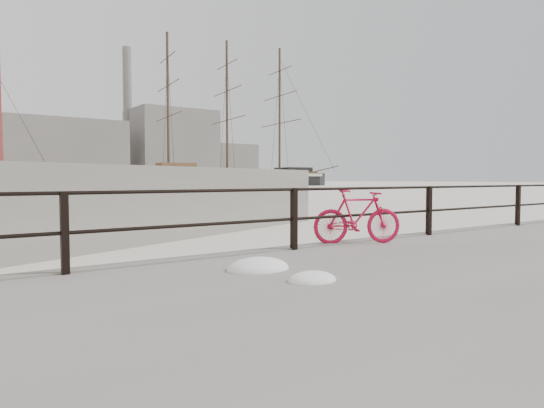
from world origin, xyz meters
TOP-DOWN VIEW (x-y plane):
  - ground at (0.00, 0.00)m, footprint 400.00×400.00m
  - guardrail at (0.00, -0.15)m, footprint 28.00×0.10m
  - bicycle at (-5.65, -0.25)m, footprint 1.56×0.87m
  - barque_black at (38.19, 79.55)m, footprint 55.41×24.47m
  - industrial_west at (20.00, 140.00)m, footprint 32.00×18.00m
  - industrial_mid at (55.00, 145.00)m, footprint 26.00×20.00m
  - industrial_east at (78.00, 150.00)m, footprint 20.00×16.00m
  - smokestack at (42.00, 150.00)m, footprint 2.80×2.80m

SIDE VIEW (x-z plane):
  - ground at x=0.00m, z-range 0.00..0.00m
  - barque_black at x=38.19m, z-range -15.38..15.38m
  - bicycle at x=-5.65m, z-range 0.35..1.32m
  - guardrail at x=0.00m, z-range 0.35..1.35m
  - industrial_east at x=78.00m, z-range 0.00..14.00m
  - industrial_west at x=20.00m, z-range 0.00..18.00m
  - industrial_mid at x=55.00m, z-range 0.00..24.00m
  - smokestack at x=42.00m, z-range 0.00..44.00m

